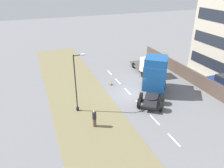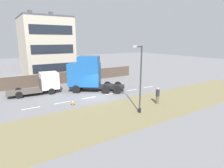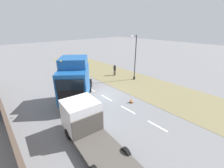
# 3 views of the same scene
# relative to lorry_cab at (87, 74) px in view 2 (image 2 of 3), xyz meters

# --- Properties ---
(ground_plane) EXTENTS (120.00, 120.00, 0.00)m
(ground_plane) POSITION_rel_lorry_cab_xyz_m (-2.95, 0.32, -2.33)
(ground_plane) COLOR slate
(ground_plane) RESTS_ON ground
(grass_verge) EXTENTS (7.00, 44.00, 0.01)m
(grass_verge) POSITION_rel_lorry_cab_xyz_m (-8.95, 0.32, -2.32)
(grass_verge) COLOR olive
(grass_verge) RESTS_ON ground
(lane_markings) EXTENTS (0.16, 17.80, 0.00)m
(lane_markings) POSITION_rel_lorry_cab_xyz_m (-2.95, -0.38, -2.33)
(lane_markings) COLOR white
(lane_markings) RESTS_ON ground
(boundary_wall) EXTENTS (0.25, 24.00, 1.78)m
(boundary_wall) POSITION_rel_lorry_cab_xyz_m (6.05, 0.32, -1.44)
(boundary_wall) COLOR #4C3D33
(boundary_wall) RESTS_ON ground
(building_block) EXTENTS (9.41, 8.19, 11.78)m
(building_block) POSITION_rel_lorry_cab_xyz_m (14.20, 1.52, 3.02)
(building_block) COLOR #B7AD99
(building_block) RESTS_ON ground
(lorry_cab) EXTENTS (6.21, 7.10, 4.76)m
(lorry_cab) POSITION_rel_lorry_cab_xyz_m (0.00, 0.00, 0.00)
(lorry_cab) COLOR black
(lorry_cab) RESTS_ON ground
(flatbed_truck) EXTENTS (2.77, 6.31, 2.63)m
(flatbed_truck) POSITION_rel_lorry_cab_xyz_m (1.98, 4.93, -0.93)
(flatbed_truck) COLOR silver
(flatbed_truck) RESTS_ON ground
(parked_car) EXTENTS (1.93, 4.65, 2.19)m
(parked_car) POSITION_rel_lorry_cab_xyz_m (7.78, -3.42, -1.27)
(parked_car) COLOR navy
(parked_car) RESTS_ON ground
(lamp_post) EXTENTS (1.26, 0.28, 6.19)m
(lamp_post) POSITION_rel_lorry_cab_xyz_m (-9.61, -0.78, 0.59)
(lamp_post) COLOR black
(lamp_post) RESTS_ON ground
(pedestrian) EXTENTS (0.39, 0.39, 1.77)m
(pedestrian) POSITION_rel_lorry_cab_xyz_m (-8.83, -4.04, -1.45)
(pedestrian) COLOR brown
(pedestrian) RESTS_ON ground
(traffic_cone_lead) EXTENTS (0.36, 0.36, 0.58)m
(traffic_cone_lead) POSITION_rel_lorry_cab_xyz_m (-4.20, 3.68, -2.04)
(traffic_cone_lead) COLOR black
(traffic_cone_lead) RESTS_ON ground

